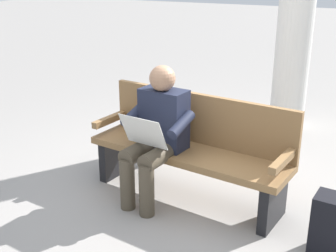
# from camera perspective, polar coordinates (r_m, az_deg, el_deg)

# --- Properties ---
(ground_plane) EXTENTS (40.00, 40.00, 0.00)m
(ground_plane) POSITION_cam_1_polar(r_m,az_deg,el_deg) (3.99, 2.39, -9.08)
(ground_plane) COLOR gray
(bench_near) EXTENTS (1.84, 0.64, 0.90)m
(bench_near) POSITION_cam_1_polar(r_m,az_deg,el_deg) (3.84, 3.04, -2.66)
(bench_near) COLOR olive
(bench_near) RESTS_ON ground
(person_seated) EXTENTS (0.60, 0.60, 1.18)m
(person_seated) POSITION_cam_1_polar(r_m,az_deg,el_deg) (3.70, -1.51, -0.71)
(person_seated) COLOR #1E2338
(person_seated) RESTS_ON ground
(backpack) EXTENTS (0.30, 0.27, 0.46)m
(backpack) POSITION_cam_1_polar(r_m,az_deg,el_deg) (3.36, 20.77, -12.16)
(backpack) COLOR black
(backpack) RESTS_ON ground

